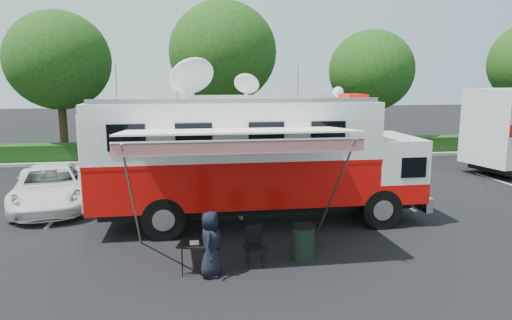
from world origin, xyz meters
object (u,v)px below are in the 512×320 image
(white_suv, at_px, (53,207))
(folding_table, at_px, (197,245))
(command_truck, at_px, (256,157))
(trash_bin, at_px, (303,242))

(white_suv, relative_size, folding_table, 5.45)
(command_truck, relative_size, trash_bin, 11.59)
(command_truck, height_order, white_suv, command_truck)
(command_truck, relative_size, white_suv, 1.95)
(command_truck, xyz_separation_m, folding_table, (-1.94, -3.58, -1.43))
(command_truck, distance_m, folding_table, 4.32)
(command_truck, height_order, folding_table, command_truck)
(command_truck, distance_m, white_suv, 7.71)
(white_suv, bearing_deg, folding_table, -63.71)
(white_suv, bearing_deg, command_truck, -33.50)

